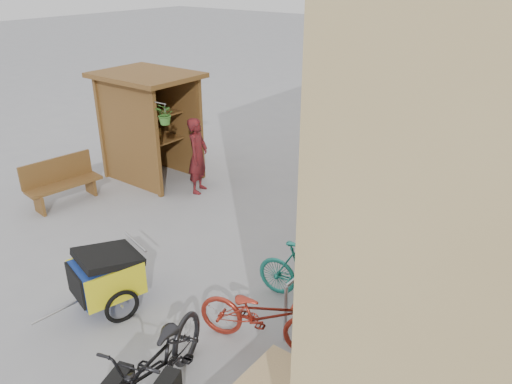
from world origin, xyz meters
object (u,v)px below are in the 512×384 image
Objects in this scene: child_trailer at (107,275)px; shopping_carts at (489,157)px; bike_3 at (368,237)px; bike_0 at (263,315)px; bike_4 at (374,222)px; bike_5 at (387,210)px; kiosk at (146,111)px; cargo_bike at (158,367)px; person_kiosk at (198,156)px; bike_2 at (345,248)px; bench at (62,181)px; bike_1 at (307,276)px; bike_6 at (409,193)px; bike_7 at (421,189)px.

shopping_carts is at bearing 83.56° from child_trailer.
bike_0 is at bearing 176.56° from bike_3.
bike_5 reaches higher than bike_4.
child_trailer is 2.33m from bike_0.
bike_0 is 2.62m from bike_3.
cargo_bike is at bearing -41.18° from kiosk.
bike_3 is at bearing -20.86° from bike_0.
bike_3 is 0.97× the size of bike_4.
person_kiosk reaches higher than cargo_bike.
shopping_carts is 1.21× the size of bike_0.
child_trailer is at bearing 139.61° from cargo_bike.
shopping_carts is 1.24× the size of bike_2.
bench is 0.98× the size of bike_1.
bike_6 is at bearing 39.37° from bench.
bike_5 reaches higher than cargo_bike.
shopping_carts is 6.19m from bike_1.
bike_7 is at bearing -10.66° from bike_1.
bike_7 is (0.15, 1.24, 0.01)m from bike_5.
bike_4 is (-0.18, 0.61, -0.05)m from bike_3.
bike_4 is at bearing -107.98° from person_kiosk.
child_trailer is 0.90× the size of bike_7.
kiosk reaches higher than cargo_bike.
child_trailer is 4.10m from person_kiosk.
bike_7 is at bearing -14.33° from bike_2.
bike_3 is at bearing -160.31° from bike_5.
bike_5 is 1.25m from bike_7.
kiosk is at bearing 92.08° from bike_4.
cargo_bike is at bearing -16.38° from bench.
bench is 0.95× the size of bike_4.
bike_7 reaches higher than bike_3.
cargo_bike is 1.19× the size of bike_5.
bike_5 is (0.42, 5.06, 0.01)m from cargo_bike.
kiosk is at bearing 110.76° from bike_7.
child_trailer is 2.83m from bike_1.
bench is at bearing 127.77° from bike_5.
bike_7 is (4.18, 1.81, -0.28)m from person_kiosk.
bike_4 is (3.96, 0.19, -0.39)m from person_kiosk.
bike_0 is 0.92× the size of bike_6.
bike_0 is at bearing 59.17° from cargo_bike.
person_kiosk is (1.44, 0.08, -0.74)m from kiosk.
bike_2 is (0.05, 1.05, -0.03)m from bike_1.
shopping_carts reaches higher than bike_6.
cargo_bike is 2.55m from bike_1.
bike_6 is 1.05× the size of bike_7.
person_kiosk reaches higher than bike_2.
child_trailer is at bearing 149.28° from bike_4.
person_kiosk is 0.92× the size of bike_5.
bench is 6.24m from bike_4.
bike_0 is (5.79, -0.93, -0.03)m from bench.
person_kiosk reaches higher than bike_4.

